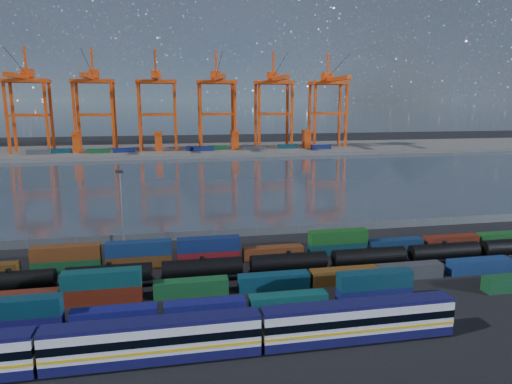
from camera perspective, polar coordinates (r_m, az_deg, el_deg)
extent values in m
plane|color=black|center=(81.12, 4.12, -11.09)|extent=(700.00, 700.00, 0.00)
plane|color=#323E49|center=(181.08, -4.53, 1.49)|extent=(700.00, 700.00, 0.00)
cube|color=#514F4C|center=(284.59, -6.95, 5.24)|extent=(700.00, 70.00, 2.00)
cone|color=#1E2630|center=(1697.51, -17.93, 18.60)|extent=(1100.00, 1100.00, 520.00)
cone|color=#1E2630|center=(1698.40, -3.64, 18.08)|extent=(1040.00, 1040.00, 460.00)
cone|color=#1E2630|center=(1790.56, 9.72, 16.31)|extent=(960.00, 960.00, 380.00)
cone|color=#1E2630|center=(1936.85, 19.73, 14.25)|extent=(840.00, 840.00, 300.00)
cube|color=black|center=(62.81, -29.22, -19.35)|extent=(3.07, 2.05, 0.72)
cube|color=silver|center=(58.46, -12.64, -17.53)|extent=(25.57, 3.07, 3.89)
cube|color=#11103D|center=(59.47, -12.55, -19.26)|extent=(25.57, 3.13, 1.23)
cube|color=#11103D|center=(57.44, -12.73, -15.61)|extent=(25.57, 2.76, 0.51)
cube|color=gold|center=(58.86, -12.60, -18.23)|extent=(25.60, 3.16, 0.37)
cube|color=black|center=(58.27, -12.65, -17.18)|extent=(25.60, 3.16, 1.02)
cube|color=black|center=(60.79, -21.51, -19.71)|extent=(3.07, 2.05, 0.72)
cube|color=black|center=(60.05, -3.45, -19.28)|extent=(3.07, 2.05, 0.72)
cube|color=silver|center=(62.97, 12.68, -15.32)|extent=(25.57, 3.07, 3.89)
cube|color=#11103D|center=(63.90, 12.60, -16.96)|extent=(25.57, 3.13, 1.23)
cube|color=#11103D|center=(62.02, 12.77, -13.50)|extent=(25.57, 2.76, 0.51)
cube|color=gold|center=(63.34, 12.65, -15.98)|extent=(25.60, 3.16, 0.37)
cube|color=black|center=(62.79, 12.70, -14.98)|extent=(25.60, 3.16, 1.02)
cube|color=black|center=(61.46, 4.47, -18.53)|extent=(3.07, 2.05, 0.72)
cube|color=black|center=(67.96, 19.80, -16.11)|extent=(3.07, 2.05, 0.72)
cube|color=#141157|center=(71.55, -27.72, -14.53)|extent=(11.77, 2.39, 2.55)
cube|color=#0C3042|center=(70.53, -27.91, -12.65)|extent=(11.77, 2.39, 2.55)
cube|color=navy|center=(68.93, -17.27, -14.68)|extent=(11.77, 2.39, 2.55)
cube|color=navy|center=(68.59, -6.38, -14.35)|extent=(11.77, 2.39, 2.55)
cube|color=#0E4B4A|center=(70.50, 4.08, -13.56)|extent=(11.77, 2.39, 2.55)
cube|color=#111855|center=(75.01, 14.54, -12.32)|extent=(11.77, 2.39, 2.55)
cube|color=#0D3345|center=(74.04, 14.64, -10.51)|extent=(11.77, 2.39, 2.55)
cube|color=#5C2112|center=(79.39, -27.62, -11.93)|extent=(11.96, 2.43, 2.59)
cube|color=#5A1A0D|center=(76.72, -18.61, -12.00)|extent=(11.96, 2.43, 2.59)
cube|color=#0C3D41|center=(75.75, -18.73, -10.20)|extent=(11.96, 2.43, 2.59)
cube|color=#155025|center=(76.01, -8.11, -11.72)|extent=(11.96, 2.43, 2.59)
cube|color=#0E364A|center=(77.74, 2.24, -11.07)|extent=(11.96, 2.43, 2.59)
cube|color=brown|center=(81.34, 11.00, -10.23)|extent=(11.96, 2.43, 2.59)
cube|color=#36373A|center=(86.45, 18.61, -9.32)|extent=(11.96, 2.43, 2.59)
cube|color=navy|center=(93.88, 26.09, -8.25)|extent=(11.96, 2.43, 2.59)
cube|color=#124521|center=(91.01, -22.55, -8.55)|extent=(12.01, 2.44, 2.60)
cube|color=#613113|center=(90.20, -22.67, -6.99)|extent=(12.01, 2.44, 2.60)
cube|color=#532E10|center=(89.24, -14.35, -8.41)|extent=(12.01, 2.44, 2.60)
cube|color=navy|center=(88.41, -14.44, -6.82)|extent=(12.01, 2.44, 2.60)
cube|color=maroon|center=(89.31, -5.93, -8.09)|extent=(12.01, 2.44, 2.60)
cube|color=#101F51|center=(88.48, -5.96, -6.50)|extent=(12.01, 2.44, 2.60)
cube|color=#652F14|center=(91.19, 2.14, -7.62)|extent=(12.01, 2.44, 2.60)
cube|color=#0B3239|center=(95.05, 10.18, -7.00)|extent=(12.01, 2.44, 2.60)
cube|color=#16531A|center=(94.27, 10.23, -5.49)|extent=(12.01, 2.44, 2.60)
cube|color=#0F294F|center=(100.11, 16.92, -6.37)|extent=(12.01, 2.44, 2.60)
cube|color=#631C0E|center=(106.71, 23.16, -5.71)|extent=(12.01, 2.44, 2.60)
cube|color=#16551D|center=(114.24, 28.49, -5.09)|extent=(12.01, 2.44, 2.60)
cylinder|color=black|center=(84.74, -28.43, -9.72)|extent=(13.83, 3.09, 3.09)
cylinder|color=black|center=(84.19, -28.54, -8.63)|extent=(0.85, 0.85, 0.53)
cube|color=black|center=(85.33, -28.32, -10.79)|extent=(14.36, 2.13, 0.43)
cube|color=black|center=(84.16, -25.13, -11.11)|extent=(2.66, 1.92, 0.64)
cylinder|color=black|center=(81.36, -17.83, -9.71)|extent=(13.83, 3.09, 3.09)
cylinder|color=black|center=(80.78, -17.90, -8.58)|extent=(0.85, 0.85, 0.53)
cube|color=black|center=(81.98, -17.75, -10.83)|extent=(14.36, 2.13, 0.43)
cube|color=black|center=(82.87, -21.08, -11.13)|extent=(2.66, 1.92, 0.64)
cube|color=black|center=(81.67, -14.34, -11.04)|extent=(2.66, 1.92, 0.64)
cylinder|color=black|center=(80.86, -6.72, -9.36)|extent=(13.83, 3.09, 3.09)
cylinder|color=black|center=(80.28, -6.75, -8.22)|extent=(0.85, 0.85, 0.53)
cube|color=black|center=(81.48, -6.69, -10.48)|extent=(14.36, 2.13, 0.43)
cube|color=black|center=(81.48, -10.10, -10.90)|extent=(2.66, 1.92, 0.64)
cube|color=black|center=(82.08, -3.29, -10.57)|extent=(2.66, 1.92, 0.64)
cylinder|color=black|center=(83.30, 4.10, -8.67)|extent=(13.83, 3.09, 3.09)
cylinder|color=black|center=(82.73, 4.11, -7.57)|extent=(0.85, 0.85, 0.53)
cube|color=black|center=(83.90, 4.08, -9.77)|extent=(14.36, 2.13, 0.43)
cube|color=black|center=(83.00, 0.83, -10.29)|extent=(2.66, 1.92, 0.64)
cube|color=black|center=(85.35, 7.23, -9.76)|extent=(2.66, 1.92, 0.64)
cylinder|color=black|center=(88.42, 13.94, -7.79)|extent=(13.83, 3.09, 3.09)
cylinder|color=black|center=(87.89, 13.99, -6.74)|extent=(0.85, 0.85, 0.53)
cube|color=black|center=(88.99, 13.88, -8.82)|extent=(14.36, 2.13, 0.43)
cube|color=black|center=(87.30, 10.98, -9.39)|extent=(2.66, 1.92, 0.64)
cube|color=black|center=(91.18, 16.64, -8.76)|extent=(2.66, 1.92, 0.64)
cylinder|color=black|center=(95.81, 22.44, -6.83)|extent=(13.83, 3.09, 3.09)
cylinder|color=black|center=(95.32, 22.52, -5.86)|extent=(0.85, 0.85, 0.53)
cube|color=black|center=(96.33, 22.37, -7.80)|extent=(14.36, 2.13, 0.43)
cube|color=black|center=(93.99, 19.88, -8.36)|extent=(2.66, 1.92, 0.64)
cube|color=black|center=(99.11, 24.69, -7.72)|extent=(2.66, 1.92, 0.64)
cube|color=black|center=(102.60, 27.40, -7.33)|extent=(2.66, 1.92, 0.64)
cube|color=#595B5E|center=(106.55, 0.21, -4.96)|extent=(160.00, 0.06, 2.00)
cylinder|color=slate|center=(108.91, -26.71, -5.79)|extent=(0.12, 0.12, 2.20)
cylinder|color=slate|center=(106.58, -21.51, -5.72)|extent=(0.12, 0.12, 2.20)
cylinder|color=slate|center=(105.15, -16.13, -5.59)|extent=(0.12, 0.12, 2.20)
cylinder|color=slate|center=(104.66, -10.65, -5.41)|extent=(0.12, 0.12, 2.20)
cylinder|color=slate|center=(105.12, -5.17, -5.18)|extent=(0.12, 0.12, 2.20)
cylinder|color=slate|center=(106.52, 0.21, -4.91)|extent=(0.12, 0.12, 2.20)
cylinder|color=slate|center=(108.83, 5.39, -4.60)|extent=(0.12, 0.12, 2.20)
cylinder|color=slate|center=(111.99, 10.32, -4.28)|extent=(0.12, 0.12, 2.20)
cylinder|color=slate|center=(115.92, 14.95, -3.95)|extent=(0.12, 0.12, 2.20)
cylinder|color=slate|center=(120.56, 19.24, -3.62)|extent=(0.12, 0.12, 2.20)
cylinder|color=slate|center=(125.82, 23.19, -3.30)|extent=(0.12, 0.12, 2.20)
cylinder|color=slate|center=(131.64, 26.81, -2.99)|extent=(0.12, 0.12, 2.20)
cylinder|color=slate|center=(101.46, -16.44, -2.18)|extent=(0.36, 0.36, 16.00)
cube|color=black|center=(99.91, -16.70, 2.45)|extent=(1.60, 0.40, 0.60)
cube|color=#E1450F|center=(285.02, -28.69, 7.96)|extent=(1.48, 1.48, 41.64)
cube|color=#E1450F|center=(295.63, -28.05, 8.09)|extent=(1.48, 1.48, 41.64)
cube|color=#E1450F|center=(279.60, -24.68, 8.27)|extent=(1.48, 1.48, 41.64)
cube|color=#E1450F|center=(290.40, -24.17, 8.39)|extent=(1.48, 1.48, 41.64)
cube|color=#E1450F|center=(282.07, -26.74, 8.54)|extent=(20.36, 1.30, 1.30)
cube|color=#E1450F|center=(292.79, -26.17, 8.65)|extent=(20.36, 1.30, 1.30)
cube|color=#E1450F|center=(287.51, -26.79, 12.31)|extent=(23.13, 12.95, 2.04)
cube|color=#E1450F|center=(276.89, -27.44, 12.72)|extent=(2.78, 44.41, 2.31)
cube|color=#E1450F|center=(291.26, -26.66, 13.12)|extent=(5.55, 7.40, 4.63)
cube|color=#E1450F|center=(289.92, -26.89, 14.49)|extent=(1.11, 1.11, 14.80)
cylinder|color=black|center=(275.13, -27.70, 14.07)|extent=(0.22, 38.08, 12.56)
cube|color=#E1450F|center=(276.56, -21.70, 8.48)|extent=(1.48, 1.48, 41.64)
cube|color=#E1450F|center=(287.48, -21.30, 8.58)|extent=(1.48, 1.48, 41.64)
cube|color=#E1450F|center=(273.59, -17.47, 8.73)|extent=(1.48, 1.48, 41.64)
cube|color=#E1450F|center=(284.63, -17.23, 8.83)|extent=(1.48, 1.48, 41.64)
cube|color=#E1450F|center=(274.83, -19.63, 9.04)|extent=(20.36, 1.30, 1.30)
cube|color=#E1450F|center=(285.81, -19.30, 9.13)|extent=(20.36, 1.30, 1.30)
cube|color=#E1450F|center=(280.40, -19.72, 12.91)|extent=(23.13, 12.95, 2.04)
cube|color=#E1450F|center=(269.51, -20.10, 13.36)|extent=(2.78, 44.41, 2.31)
cube|color=#E1450F|center=(284.25, -19.67, 13.72)|extent=(5.55, 7.40, 4.63)
cube|color=#E1450F|center=(282.87, -19.82, 15.14)|extent=(1.11, 1.11, 14.80)
cylinder|color=black|center=(267.70, -20.27, 14.76)|extent=(0.22, 38.08, 12.56)
cube|color=#E1450F|center=(272.38, -14.37, 8.89)|extent=(1.48, 1.48, 41.64)
cube|color=#E1450F|center=(283.46, -14.25, 8.98)|extent=(1.48, 1.48, 41.64)
cube|color=#E1450F|center=(271.99, -10.04, 9.06)|extent=(1.48, 1.48, 41.64)
cube|color=#E1450F|center=(283.09, -10.08, 9.14)|extent=(1.48, 1.48, 41.64)
cube|color=#E1450F|center=(271.93, -12.23, 9.42)|extent=(20.36, 1.30, 1.30)
cube|color=#E1450F|center=(283.02, -12.19, 9.49)|extent=(20.36, 1.30, 1.30)
cube|color=#E1450F|center=(277.56, -12.37, 13.32)|extent=(23.13, 12.95, 2.04)
cube|color=#E1450F|center=(266.55, -12.44, 13.81)|extent=(2.78, 44.41, 2.31)
cube|color=#E1450F|center=(281.45, -12.39, 14.14)|extent=(5.55, 7.40, 4.63)
cube|color=#E1450F|center=(280.06, -12.46, 15.57)|extent=(1.11, 1.11, 14.80)
cylinder|color=black|center=(264.72, -12.51, 15.23)|extent=(0.22, 38.08, 12.56)
cube|color=#E1450F|center=(272.66, -6.92, 9.16)|extent=(1.48, 1.48, 41.64)
cube|color=#E1450F|center=(283.72, -7.09, 9.24)|extent=(1.48, 1.48, 41.64)
cube|color=#E1450F|center=(274.88, -2.63, 9.24)|extent=(1.48, 1.48, 41.64)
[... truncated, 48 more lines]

